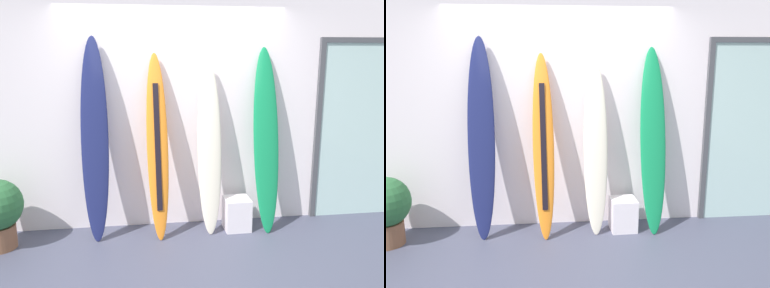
% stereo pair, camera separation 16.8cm
% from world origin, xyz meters
% --- Properties ---
extents(ground, '(8.00, 8.00, 0.04)m').
position_xyz_m(ground, '(0.00, 0.00, -0.02)').
color(ground, '#45475B').
extents(wall_back, '(7.20, 0.20, 2.80)m').
position_xyz_m(wall_back, '(0.00, 1.30, 1.40)').
color(wall_back, white).
rests_on(wall_back, ground).
extents(surfboard_navy, '(0.30, 0.39, 2.18)m').
position_xyz_m(surfboard_navy, '(-0.86, 0.97, 1.08)').
color(surfboard_navy, navy).
rests_on(surfboard_navy, ground).
extents(surfboard_sunset, '(0.25, 0.48, 2.01)m').
position_xyz_m(surfboard_sunset, '(-0.20, 0.94, 0.99)').
color(surfboard_sunset, orange).
rests_on(surfboard_sunset, ground).
extents(surfboard_ivory, '(0.28, 0.39, 1.91)m').
position_xyz_m(surfboard_ivory, '(0.38, 0.97, 0.96)').
color(surfboard_ivory, silver).
rests_on(surfboard_ivory, ground).
extents(surfboard_emerald, '(0.29, 0.46, 2.07)m').
position_xyz_m(surfboard_emerald, '(1.02, 0.95, 1.03)').
color(surfboard_emerald, '#13834C').
rests_on(surfboard_emerald, ground).
extents(display_block_left, '(0.29, 0.29, 0.37)m').
position_xyz_m(display_block_left, '(0.70, 0.94, 0.19)').
color(display_block_left, white).
rests_on(display_block_left, ground).
extents(glass_door, '(1.11, 0.06, 2.18)m').
position_xyz_m(glass_door, '(2.25, 1.18, 1.12)').
color(glass_door, silver).
rests_on(glass_door, ground).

